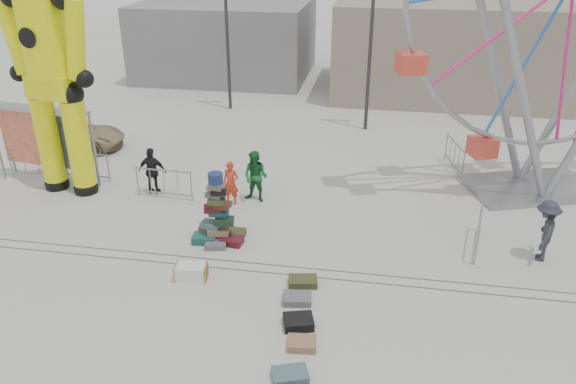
% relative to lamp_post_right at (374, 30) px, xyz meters
% --- Properties ---
extents(ground, '(90.00, 90.00, 0.00)m').
position_rel_lamp_post_right_xyz_m(ground, '(-3.09, -13.00, -4.48)').
color(ground, '#9E9E99').
rests_on(ground, ground).
extents(track_line_near, '(40.00, 0.04, 0.01)m').
position_rel_lamp_post_right_xyz_m(track_line_near, '(-3.09, -12.40, -4.48)').
color(track_line_near, '#47443F').
rests_on(track_line_near, ground).
extents(track_line_far, '(40.00, 0.04, 0.01)m').
position_rel_lamp_post_right_xyz_m(track_line_far, '(-3.09, -12.00, -4.48)').
color(track_line_far, '#47443F').
rests_on(track_line_far, ground).
extents(building_right, '(12.00, 8.00, 5.00)m').
position_rel_lamp_post_right_xyz_m(building_right, '(3.91, 7.00, -1.98)').
color(building_right, gray).
rests_on(building_right, ground).
extents(building_left, '(10.00, 8.00, 4.40)m').
position_rel_lamp_post_right_xyz_m(building_left, '(-9.09, 9.00, -2.28)').
color(building_left, gray).
rests_on(building_left, ground).
extents(lamp_post_right, '(1.41, 0.25, 8.00)m').
position_rel_lamp_post_right_xyz_m(lamp_post_right, '(0.00, 0.00, 0.00)').
color(lamp_post_right, '#2D2D30').
rests_on(lamp_post_right, ground).
extents(lamp_post_left, '(1.41, 0.25, 8.00)m').
position_rel_lamp_post_right_xyz_m(lamp_post_left, '(-7.00, 2.00, 0.00)').
color(lamp_post_left, '#2D2D30').
rests_on(lamp_post_left, ground).
extents(suitcase_tower, '(1.55, 1.39, 2.22)m').
position_rel_lamp_post_right_xyz_m(suitcase_tower, '(-3.99, -10.91, -3.86)').
color(suitcase_tower, '#1B5352').
rests_on(suitcase_tower, ground).
extents(crash_test_dummy, '(3.32, 1.45, 8.31)m').
position_rel_lamp_post_right_xyz_m(crash_test_dummy, '(-10.17, -8.40, -0.10)').
color(crash_test_dummy, black).
rests_on(crash_test_dummy, ground).
extents(ferris_wheel, '(10.35, 3.99, 12.64)m').
position_rel_lamp_post_right_xyz_m(ferris_wheel, '(6.08, -5.62, 1.74)').
color(ferris_wheel, gray).
rests_on(ferris_wheel, ground).
extents(banner_scaffold, '(3.96, 1.17, 2.83)m').
position_rel_lamp_post_right_xyz_m(banner_scaffold, '(-11.24, -7.92, -2.36)').
color(banner_scaffold, gray).
rests_on(banner_scaffold, ground).
extents(steamer_trunk, '(0.91, 0.60, 0.40)m').
position_rel_lamp_post_right_xyz_m(steamer_trunk, '(-4.16, -13.00, -4.28)').
color(steamer_trunk, silver).
rests_on(steamer_trunk, ground).
extents(row_case_0, '(0.84, 0.63, 0.20)m').
position_rel_lamp_post_right_xyz_m(row_case_0, '(-1.15, -12.79, -4.38)').
color(row_case_0, '#404221').
rests_on(row_case_0, ground).
extents(row_case_1, '(0.79, 0.62, 0.19)m').
position_rel_lamp_post_right_xyz_m(row_case_1, '(-1.19, -13.54, -4.39)').
color(row_case_1, slate).
rests_on(row_case_1, ground).
extents(row_case_2, '(0.84, 0.75, 0.23)m').
position_rel_lamp_post_right_xyz_m(row_case_2, '(-1.01, -14.47, -4.37)').
color(row_case_2, black).
rests_on(row_case_2, ground).
extents(row_case_3, '(0.70, 0.57, 0.18)m').
position_rel_lamp_post_right_xyz_m(row_case_3, '(-0.82, -15.18, -4.39)').
color(row_case_3, '#986C4D').
rests_on(row_case_3, ground).
extents(row_case_4, '(0.88, 0.73, 0.20)m').
position_rel_lamp_post_right_xyz_m(row_case_4, '(-0.92, -16.21, -4.38)').
color(row_case_4, slate).
rests_on(row_case_4, ground).
extents(barricade_dummy_a, '(1.96, 0.59, 1.10)m').
position_rel_lamp_post_right_xyz_m(barricade_dummy_a, '(-11.91, -7.57, -3.93)').
color(barricade_dummy_a, gray).
rests_on(barricade_dummy_a, ground).
extents(barricade_dummy_b, '(2.00, 0.15, 1.10)m').
position_rel_lamp_post_right_xyz_m(barricade_dummy_b, '(-10.13, -7.50, -3.93)').
color(barricade_dummy_b, gray).
rests_on(barricade_dummy_b, ground).
extents(barricade_dummy_c, '(2.00, 0.22, 1.10)m').
position_rel_lamp_post_right_xyz_m(barricade_dummy_c, '(-6.63, -8.46, -3.93)').
color(barricade_dummy_c, gray).
rests_on(barricade_dummy_c, ground).
extents(barricade_wheel_front, '(0.46, 1.98, 1.10)m').
position_rel_lamp_post_right_xyz_m(barricade_wheel_front, '(3.63, -10.04, -3.93)').
color(barricade_wheel_front, gray).
rests_on(barricade_wheel_front, ground).
extents(barricade_wheel_back, '(0.55, 1.97, 1.10)m').
position_rel_lamp_post_right_xyz_m(barricade_wheel_back, '(3.48, -4.12, -3.93)').
color(barricade_wheel_back, gray).
rests_on(barricade_wheel_back, ground).
extents(pedestrian_red, '(0.58, 0.39, 1.53)m').
position_rel_lamp_post_right_xyz_m(pedestrian_red, '(-4.24, -8.48, -3.72)').
color(pedestrian_red, red).
rests_on(pedestrian_red, ground).
extents(pedestrian_green, '(1.02, 0.88, 1.80)m').
position_rel_lamp_post_right_xyz_m(pedestrian_green, '(-3.46, -8.13, -3.58)').
color(pedestrian_green, '#175F29').
rests_on(pedestrian_green, ground).
extents(pedestrian_black, '(1.00, 0.44, 1.70)m').
position_rel_lamp_post_right_xyz_m(pedestrian_black, '(-7.15, -8.15, -3.63)').
color(pedestrian_black, black).
rests_on(pedestrian_black, ground).
extents(pedestrian_grey, '(0.97, 1.32, 1.82)m').
position_rel_lamp_post_right_xyz_m(pedestrian_grey, '(5.32, -10.38, -3.57)').
color(pedestrian_grey, '#252631').
rests_on(pedestrian_grey, ground).
extents(parked_suv, '(4.33, 2.32, 1.16)m').
position_rel_lamp_post_right_xyz_m(parked_suv, '(-12.13, -4.55, -3.90)').
color(parked_suv, '#9C8865').
rests_on(parked_suv, ground).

